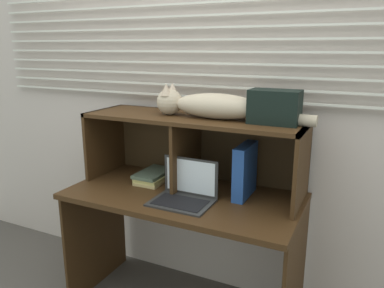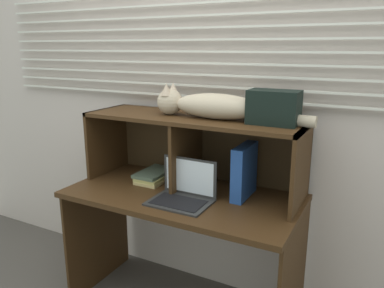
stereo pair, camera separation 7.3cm
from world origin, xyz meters
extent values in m
cube|color=beige|center=(0.00, 0.55, 1.25)|extent=(4.40, 0.04, 2.50)
cube|color=silver|center=(0.00, 0.50, 1.25)|extent=(3.18, 0.02, 0.01)
cube|color=silver|center=(0.00, 0.50, 1.31)|extent=(3.18, 0.02, 0.01)
cube|color=silver|center=(0.00, 0.50, 1.38)|extent=(3.18, 0.02, 0.01)
cube|color=silver|center=(0.00, 0.50, 1.45)|extent=(3.18, 0.02, 0.01)
cube|color=silver|center=(0.00, 0.50, 1.51)|extent=(3.18, 0.02, 0.01)
cube|color=silver|center=(0.00, 0.50, 1.58)|extent=(3.18, 0.02, 0.01)
cube|color=silver|center=(0.00, 0.50, 1.65)|extent=(3.18, 0.02, 0.01)
cube|color=silver|center=(0.00, 0.50, 1.72)|extent=(3.18, 0.02, 0.01)
cube|color=silver|center=(0.00, 0.50, 1.78)|extent=(3.18, 0.02, 0.01)
cube|color=#3A2512|center=(0.00, 0.19, 0.73)|extent=(1.29, 0.64, 0.03)
cube|color=#3A2512|center=(-0.64, 0.19, 0.36)|extent=(0.02, 0.58, 0.72)
cube|color=#3A2512|center=(0.64, 0.19, 0.36)|extent=(0.02, 0.58, 0.72)
cube|color=#3A2512|center=(0.00, 0.30, 1.15)|extent=(1.25, 0.39, 0.02)
cube|color=#3A2512|center=(-0.62, 0.30, 0.96)|extent=(0.02, 0.39, 0.42)
cube|color=#3A2512|center=(0.62, 0.30, 0.96)|extent=(0.02, 0.39, 0.42)
cube|color=#3A2512|center=(-0.04, 0.30, 0.95)|extent=(0.02, 0.37, 0.39)
cube|color=#3E2C18|center=(0.00, 0.50, 0.96)|extent=(1.25, 0.01, 0.42)
ellipsoid|color=#BBAA8F|center=(0.15, 0.30, 1.23)|extent=(0.50, 0.17, 0.14)
sphere|color=#BBAA8F|center=(-0.14, 0.30, 1.24)|extent=(0.15, 0.15, 0.15)
cone|color=#BDA68D|center=(-0.14, 0.27, 1.31)|extent=(0.07, 0.07, 0.07)
cone|color=#BFA993|center=(-0.14, 0.34, 1.31)|extent=(0.07, 0.07, 0.07)
cylinder|color=#BBAA8F|center=(0.51, 0.30, 1.19)|extent=(0.32, 0.06, 0.06)
cube|color=#2B2B2B|center=(0.05, 0.06, 0.75)|extent=(0.32, 0.23, 0.01)
cube|color=#2B2B2B|center=(0.05, 0.17, 0.86)|extent=(0.32, 0.01, 0.21)
cube|color=white|center=(0.05, 0.17, 0.86)|extent=(0.29, 0.00, 0.18)
cube|color=black|center=(0.05, 0.05, 0.76)|extent=(0.27, 0.16, 0.00)
cube|color=#214792|center=(0.32, 0.30, 0.89)|extent=(0.06, 0.25, 0.29)
cube|color=tan|center=(-0.25, 0.30, 0.76)|extent=(0.15, 0.26, 0.02)
cube|color=tan|center=(-0.25, 0.30, 0.78)|extent=(0.15, 0.26, 0.02)
cube|color=#4D5E4C|center=(-0.26, 0.30, 0.80)|extent=(0.15, 0.26, 0.02)
cube|color=black|center=(0.46, 0.30, 1.25)|extent=(0.25, 0.15, 0.17)
camera|label=1|loc=(0.90, -1.56, 1.54)|focal=35.28mm
camera|label=2|loc=(0.97, -1.53, 1.54)|focal=35.28mm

